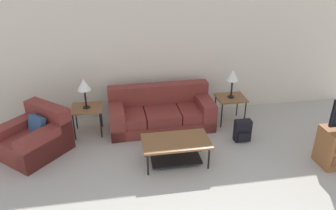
# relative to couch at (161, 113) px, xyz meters

# --- Properties ---
(wall_back) EXTENTS (8.83, 0.06, 2.60)m
(wall_back) POSITION_rel_couch_xyz_m (0.04, 0.65, 1.00)
(wall_back) COLOR silver
(wall_back) RESTS_ON ground_plane
(couch) EXTENTS (2.09, 0.95, 0.82)m
(couch) POSITION_rel_couch_xyz_m (0.00, 0.00, 0.00)
(couch) COLOR maroon
(couch) RESTS_ON ground_plane
(armchair) EXTENTS (1.40, 1.41, 0.80)m
(armchair) POSITION_rel_couch_xyz_m (-2.35, -0.56, -0.01)
(armchair) COLOR maroon
(armchair) RESTS_ON ground_plane
(coffee_table) EXTENTS (1.13, 0.64, 0.44)m
(coffee_table) POSITION_rel_couch_xyz_m (0.06, -1.32, 0.03)
(coffee_table) COLOR brown
(coffee_table) RESTS_ON ground_plane
(side_table_left) EXTENTS (0.58, 0.52, 0.56)m
(side_table_left) POSITION_rel_couch_xyz_m (-1.45, -0.04, 0.21)
(side_table_left) COLOR brown
(side_table_left) RESTS_ON ground_plane
(side_table_right) EXTENTS (0.58, 0.52, 0.56)m
(side_table_right) POSITION_rel_couch_xyz_m (1.46, -0.04, 0.21)
(side_table_right) COLOR brown
(side_table_right) RESTS_ON ground_plane
(table_lamp_left) EXTENTS (0.25, 0.25, 0.59)m
(table_lamp_left) POSITION_rel_couch_xyz_m (-1.45, -0.04, 0.73)
(table_lamp_left) COLOR black
(table_lamp_left) RESTS_ON side_table_left
(table_lamp_right) EXTENTS (0.25, 0.25, 0.59)m
(table_lamp_right) POSITION_rel_couch_xyz_m (1.46, -0.04, 0.73)
(table_lamp_right) COLOR black
(table_lamp_right) RESTS_ON side_table_right
(backpack) EXTENTS (0.31, 0.24, 0.42)m
(backpack) POSITION_rel_couch_xyz_m (1.44, -0.82, -0.09)
(backpack) COLOR black
(backpack) RESTS_ON ground_plane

